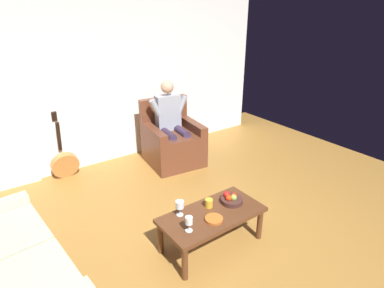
% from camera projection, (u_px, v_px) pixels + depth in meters
% --- Properties ---
extents(ground_plane, '(7.01, 7.01, 0.00)m').
position_uv_depth(ground_plane, '(236.00, 261.00, 3.19)').
color(ground_plane, olive).
extents(wall_back, '(5.63, 0.06, 2.72)m').
position_uv_depth(wall_back, '(109.00, 76.00, 4.86)').
color(wall_back, white).
rests_on(wall_back, ground).
extents(armchair, '(0.89, 0.90, 1.00)m').
position_uv_depth(armchair, '(172.00, 142.00, 5.11)').
color(armchair, brown).
rests_on(armchair, ground).
extents(person_seated, '(0.65, 0.61, 1.31)m').
position_uv_depth(person_seated, '(171.00, 120.00, 4.98)').
color(person_seated, '#929AA8').
rests_on(person_seated, ground).
extents(coffee_table, '(1.09, 0.54, 0.40)m').
position_uv_depth(coffee_table, '(212.00, 218.00, 3.28)').
color(coffee_table, '#522E19').
rests_on(coffee_table, ground).
extents(guitar, '(0.39, 0.29, 0.98)m').
position_uv_depth(guitar, '(65.00, 163.00, 4.69)').
color(guitar, '#B9793D').
rests_on(guitar, ground).
extents(radiator, '(0.59, 0.06, 0.62)m').
position_uv_depth(radiator, '(14.00, 166.00, 4.42)').
color(radiator, white).
rests_on(radiator, ground).
extents(wine_glass_near, '(0.07, 0.07, 0.15)m').
position_uv_depth(wine_glass_near, '(189.00, 222.00, 2.96)').
color(wine_glass_near, silver).
rests_on(wine_glass_near, coffee_table).
extents(wine_glass_far, '(0.08, 0.08, 0.16)m').
position_uv_depth(wine_glass_far, '(180.00, 205.00, 3.19)').
color(wine_glass_far, silver).
rests_on(wine_glass_far, coffee_table).
extents(fruit_bowl, '(0.24, 0.24, 0.11)m').
position_uv_depth(fruit_bowl, '(231.00, 199.00, 3.42)').
color(fruit_bowl, '#412520').
rests_on(fruit_bowl, coffee_table).
extents(decorative_dish, '(0.18, 0.18, 0.02)m').
position_uv_depth(decorative_dish, '(214.00, 219.00, 3.15)').
color(decorative_dish, '#B56024').
rests_on(decorative_dish, coffee_table).
extents(candle_jar, '(0.08, 0.08, 0.09)m').
position_uv_depth(candle_jar, '(209.00, 203.00, 3.35)').
color(candle_jar, gold).
rests_on(candle_jar, coffee_table).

